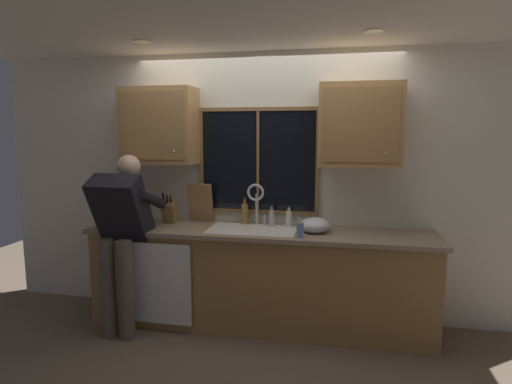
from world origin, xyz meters
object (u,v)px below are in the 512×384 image
at_px(person_standing, 121,226).
at_px(mixing_bowl, 315,225).
at_px(knife_block, 170,212).
at_px(bottle_tall_clear, 245,213).
at_px(soap_dispenser, 300,230).
at_px(cutting_board, 201,203).
at_px(bottle_green_glass, 289,218).
at_px(bottle_amber_small, 272,217).

height_order(person_standing, mixing_bowl, person_standing).
xyz_separation_m(knife_block, bottle_tall_clear, (0.73, 0.10, -0.00)).
xyz_separation_m(mixing_bowl, bottle_tall_clear, (-0.68, 0.21, 0.04)).
distance_m(person_standing, soap_dispenser, 1.57).
height_order(cutting_board, mixing_bowl, cutting_board).
xyz_separation_m(knife_block, bottle_green_glass, (1.16, 0.06, -0.03)).
xyz_separation_m(soap_dispenser, bottle_green_glass, (-0.14, 0.38, 0.01)).
height_order(mixing_bowl, bottle_amber_small, bottle_amber_small).
relative_size(person_standing, bottle_amber_small, 7.90).
relative_size(cutting_board, bottle_tall_clear, 1.53).
bearing_deg(cutting_board, bottle_tall_clear, 0.90).
relative_size(soap_dispenser, bottle_tall_clear, 0.67).
height_order(bottle_green_glass, bottle_tall_clear, bottle_tall_clear).
relative_size(person_standing, soap_dispenser, 9.32).
distance_m(soap_dispenser, bottle_green_glass, 0.41).
height_order(cutting_board, soap_dispenser, cutting_board).
xyz_separation_m(cutting_board, soap_dispenser, (1.01, -0.42, -0.13)).
bearing_deg(soap_dispenser, knife_block, 165.93).
bearing_deg(cutting_board, mixing_bowl, -10.03).
height_order(soap_dispenser, bottle_amber_small, bottle_amber_small).
distance_m(knife_block, bottle_green_glass, 1.17).
xyz_separation_m(bottle_tall_clear, bottle_amber_small, (0.27, -0.05, -0.02)).
xyz_separation_m(mixing_bowl, bottle_green_glass, (-0.25, 0.17, 0.02)).
distance_m(mixing_bowl, bottle_green_glass, 0.30).
height_order(knife_block, mixing_bowl, knife_block).
bearing_deg(mixing_bowl, bottle_tall_clear, 163.21).
xyz_separation_m(bottle_green_glass, bottle_tall_clear, (-0.43, 0.04, 0.03)).
bearing_deg(bottle_tall_clear, mixing_bowl, -16.79).
xyz_separation_m(person_standing, bottle_green_glass, (1.43, 0.51, 0.03)).
distance_m(cutting_board, soap_dispenser, 1.10).
height_order(cutting_board, bottle_green_glass, cutting_board).
bearing_deg(knife_block, bottle_amber_small, 2.89).
bearing_deg(mixing_bowl, soap_dispenser, -117.46).
relative_size(mixing_bowl, bottle_amber_small, 1.36).
distance_m(person_standing, mixing_bowl, 1.72).
distance_m(mixing_bowl, bottle_amber_small, 0.44).
distance_m(person_standing, bottle_amber_small, 1.36).
xyz_separation_m(cutting_board, bottle_amber_small, (0.71, -0.04, -0.11)).
distance_m(mixing_bowl, bottle_tall_clear, 0.72).
bearing_deg(soap_dispenser, bottle_amber_small, 128.62).
height_order(person_standing, knife_block, person_standing).
relative_size(knife_block, bottle_green_glass, 1.64).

